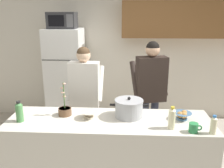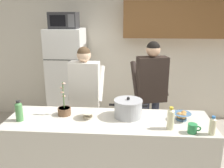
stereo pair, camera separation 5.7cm
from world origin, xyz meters
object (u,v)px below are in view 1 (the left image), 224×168
(cooking_pot, at_px, (129,108))
(bread_bowl, at_px, (182,115))
(potted_orchid, at_px, (65,110))
(bottle_far_corner, at_px, (172,118))
(refrigerator, at_px, (66,78))
(person_by_sink, at_px, (151,85))
(person_near_pot, at_px, (85,90))
(bottle_near_edge, at_px, (214,125))
(bottle_mid_counter, at_px, (19,112))
(empty_bowl, at_px, (89,114))
(coffee_mug, at_px, (194,128))
(microwave, at_px, (62,20))

(cooking_pot, relative_size, bread_bowl, 2.12)
(potted_orchid, bearing_deg, cooking_pot, -0.22)
(bread_bowl, distance_m, bottle_far_corner, 0.28)
(refrigerator, distance_m, person_by_sink, 1.74)
(person_near_pot, bearing_deg, person_by_sink, 10.05)
(bottle_near_edge, distance_m, bottle_mid_counter, 2.00)
(bottle_far_corner, height_order, potted_orchid, potted_orchid)
(person_near_pot, bearing_deg, bottle_near_edge, -35.81)
(empty_bowl, relative_size, bottle_near_edge, 1.03)
(empty_bowl, bearing_deg, person_near_pot, 102.75)
(coffee_mug, distance_m, potted_orchid, 1.41)
(bread_bowl, xyz_separation_m, bottle_mid_counter, (-1.77, -0.14, 0.06))
(person_near_pot, xyz_separation_m, potted_orchid, (-0.12, -0.66, -0.03))
(bread_bowl, bearing_deg, bottle_near_edge, -54.43)
(empty_bowl, bearing_deg, person_by_sink, 49.35)
(microwave, height_order, person_near_pot, microwave)
(coffee_mug, bearing_deg, bread_bowl, 98.82)
(empty_bowl, distance_m, bottle_mid_counter, 0.75)
(refrigerator, height_order, bottle_mid_counter, refrigerator)
(cooking_pot, bearing_deg, person_near_pot, 132.53)
(person_by_sink, distance_m, cooking_pot, 0.89)
(bottle_near_edge, bearing_deg, bottle_mid_counter, 175.08)
(person_near_pot, xyz_separation_m, cooking_pot, (0.61, -0.67, 0.01))
(microwave, relative_size, person_by_sink, 0.29)
(bread_bowl, bearing_deg, cooking_pot, 175.40)
(cooking_pot, height_order, empty_bowl, cooking_pot)
(refrigerator, xyz_separation_m, empty_bowl, (0.70, -1.82, 0.07))
(bottle_mid_counter, height_order, bottle_far_corner, bottle_far_corner)
(empty_bowl, bearing_deg, bottle_far_corner, -13.23)
(person_near_pot, distance_m, potted_orchid, 0.68)
(empty_bowl, relative_size, potted_orchid, 0.50)
(coffee_mug, relative_size, bottle_far_corner, 0.55)
(refrigerator, height_order, bottle_far_corner, refrigerator)
(microwave, xyz_separation_m, cooking_pot, (1.15, -1.73, -0.90))
(person_by_sink, bearing_deg, bread_bowl, -73.22)
(empty_bowl, xyz_separation_m, bottle_near_edge, (1.26, -0.30, 0.05))
(coffee_mug, bearing_deg, person_by_sink, 104.82)
(cooking_pot, bearing_deg, bottle_mid_counter, -170.80)
(cooking_pot, xyz_separation_m, empty_bowl, (-0.45, -0.07, -0.06))
(person_near_pot, relative_size, cooking_pot, 3.76)
(refrigerator, bearing_deg, person_by_sink, -32.11)
(empty_bowl, height_order, bottle_mid_counter, bottle_mid_counter)
(microwave, bearing_deg, cooking_pot, -56.53)
(coffee_mug, distance_m, bread_bowl, 0.30)
(microwave, distance_m, person_near_pot, 1.50)
(person_near_pot, bearing_deg, cooking_pot, -47.47)
(microwave, distance_m, potted_orchid, 2.01)
(microwave, xyz_separation_m, bottle_mid_counter, (-0.04, -1.92, -0.89))
(coffee_mug, bearing_deg, microwave, 130.63)
(bottle_near_edge, bearing_deg, refrigerator, 132.80)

